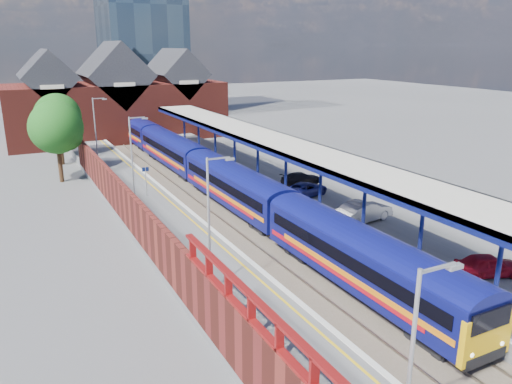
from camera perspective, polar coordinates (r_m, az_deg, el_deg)
ground at (r=50.22m, az=-8.56°, el=1.00°), size 240.00×240.00×0.00m
ballast_bed at (r=41.24m, az=-4.08°, el=-2.24°), size 6.00×76.00×0.06m
rails at (r=41.21m, az=-4.08°, el=-2.13°), size 4.51×76.00×0.14m
left_platform at (r=39.40m, az=-11.48°, el=-2.72°), size 5.00×76.00×1.00m
right_platform at (r=43.65m, az=3.17°, el=-0.52°), size 6.00×76.00×1.00m
coping_left at (r=39.88m, az=-8.28°, el=-1.53°), size 0.30×76.00×0.05m
coping_right at (r=42.19m, az=-0.17°, el=-0.35°), size 0.30×76.00×0.05m
yellow_line at (r=39.71m, az=-9.09°, el=-1.67°), size 0.14×76.00×0.01m
train at (r=48.68m, az=-6.38°, el=3.17°), size 2.91×65.92×3.45m
canopy at (r=43.93m, az=1.40°, el=6.00°), size 4.50×52.00×4.48m
lamp_post_a at (r=14.43m, az=17.55°, el=-19.15°), size 1.48×0.18×7.00m
lamp_post_b at (r=25.09m, az=-5.14°, el=-2.75°), size 1.48×0.18×7.00m
lamp_post_c at (r=39.89m, az=-13.83°, el=4.07°), size 1.48×0.18×7.00m
lamp_post_d at (r=55.36m, az=-17.78°, el=7.13°), size 1.48×0.18×7.00m
platform_sign at (r=42.61m, az=-12.48°, el=1.75°), size 0.55×0.08×2.50m
brick_wall at (r=32.24m, az=-12.95°, el=-3.49°), size 0.35×50.00×3.86m
station_building at (r=75.96m, az=-15.65°, el=9.98°), size 30.00×12.12×13.78m
glass_tower at (r=99.51m, az=-13.15°, el=20.07°), size 14.20×14.20×40.30m
tree_near at (r=52.76m, az=-21.70°, el=6.72°), size 5.20×5.20×8.10m
tree_far at (r=60.74m, az=-21.57°, el=7.87°), size 5.20×5.20×8.10m
parked_car_red at (r=30.46m, az=25.06°, el=-7.57°), size 3.94×2.68×1.25m
parked_car_silver at (r=36.63m, az=12.22°, el=-2.16°), size 4.83×2.36×1.52m
parked_car_dark at (r=45.56m, az=5.18°, el=1.56°), size 3.97×1.80×1.13m
parked_car_blue at (r=42.07m, az=5.68°, el=0.34°), size 4.72×3.24×1.20m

